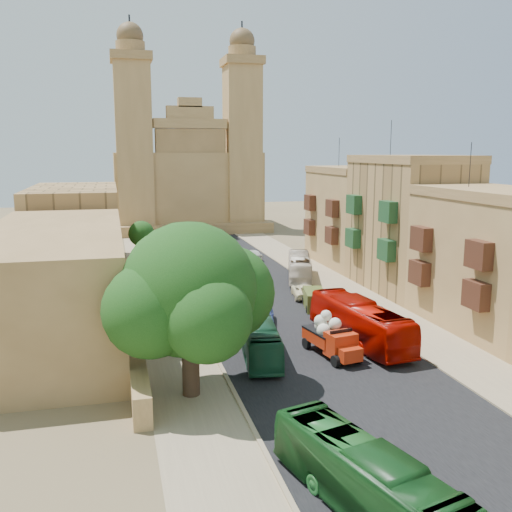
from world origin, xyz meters
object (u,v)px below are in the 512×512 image
street_tree_b (155,273)px  car_blue_a (264,315)px  car_blue_b (180,242)px  pedestrian_c (381,316)px  car_dkblue (190,259)px  car_white_b (252,254)px  bus_cream_east (299,267)px  red_truck (332,337)px  church (186,177)px  olive_pickup (314,300)px  ficus_tree (191,294)px  street_tree_d (141,234)px  bus_green_south (365,479)px  bus_red_east (360,322)px  street_tree_a (168,300)px  street_tree_c (147,253)px  car_cream (304,291)px  bus_green_north (259,338)px  car_white_a (222,272)px  pedestrian_a (402,329)px

street_tree_b → car_blue_a: street_tree_b is taller
car_blue_b → pedestrian_c: (11.26, -44.43, 0.27)m
car_dkblue → car_white_b: size_ratio=1.19×
bus_cream_east → red_truck: bearing=93.8°
church → bus_cream_east: size_ratio=3.59×
olive_pickup → car_blue_a: bearing=-150.4°
bus_cream_east → street_tree_b: bearing=42.3°
ficus_tree → pedestrian_c: ficus_tree is taller
car_dkblue → pedestrian_c: pedestrian_c is taller
street_tree_d → olive_pickup: 31.42m
bus_green_south → bus_red_east: 20.72m
bus_cream_east → car_dkblue: (-10.69, 11.99, -0.72)m
olive_pickup → bus_cream_east: (2.50, 11.82, 0.59)m
car_blue_b → street_tree_a: bearing=-115.8°
church → street_tree_c: (-10.00, -42.61, -6.46)m
bus_green_south → car_white_b: 54.39m
car_cream → car_white_b: size_ratio=1.17×
bus_cream_east → car_white_b: 13.31m
church → car_cream: bearing=-85.4°
bus_red_east → bus_green_north: bearing=-0.6°
ficus_tree → street_tree_b: bearing=91.7°
street_tree_a → car_blue_b: size_ratio=1.64×
church → car_white_b: church is taller
street_tree_c → street_tree_d: 12.01m
car_white_a → pedestrian_a: size_ratio=2.39×
red_truck → pedestrian_a: red_truck is taller
car_white_a → pedestrian_c: size_ratio=2.32×
pedestrian_a → olive_pickup: bearing=-56.4°
church → car_blue_b: 22.68m
street_tree_a → church: bearing=81.5°
bus_cream_east → car_white_a: (-8.31, 3.01, -0.77)m
olive_pickup → car_white_b: (0.24, 24.91, -0.13)m
street_tree_d → street_tree_c: bearing=-90.0°
pedestrian_a → pedestrian_c: 3.53m
church → car_white_a: bearing=-92.4°
red_truck → street_tree_b: bearing=124.5°
bus_green_north → bus_green_south: bearing=-82.8°
bus_red_east → street_tree_a: bearing=-13.8°
bus_red_east → bus_cream_east: bearing=-102.9°
olive_pickup → pedestrian_a: (3.50, -9.86, -0.00)m
red_truck → bus_cream_east: bearing=76.8°
bus_cream_east → olive_pickup: bearing=95.0°
ficus_tree → red_truck: (10.35, 4.09, -4.72)m
ficus_tree → car_cream: ficus_tree is taller
red_truck → pedestrian_a: 6.89m
bus_cream_east → pedestrian_c: bus_cream_east is taller
church → street_tree_a: size_ratio=6.45×
ficus_tree → street_tree_b: size_ratio=2.16×
street_tree_d → pedestrian_c: 38.62m
car_cream → car_blue_b: car_cream is taller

